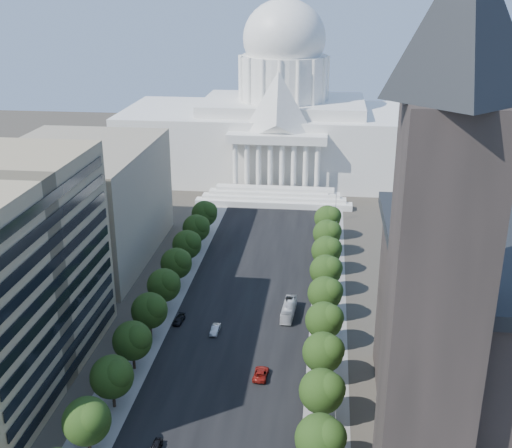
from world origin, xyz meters
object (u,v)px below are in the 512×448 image
at_px(car_red, 261,374).
at_px(car_dark_b, 179,320).
at_px(city_bus, 289,310).
at_px(car_dark_a, 156,447).
at_px(car_silver, 215,330).

bearing_deg(car_red, car_dark_b, -40.10).
bearing_deg(city_bus, car_dark_a, -107.25).
bearing_deg(car_silver, car_dark_a, -91.78).
xyz_separation_m(car_silver, car_dark_b, (-8.67, 3.38, -0.10)).
distance_m(car_silver, car_dark_b, 9.31).
bearing_deg(car_dark_b, car_red, -36.13).
distance_m(car_dark_a, car_red, 26.29).
height_order(car_silver, car_dark_b, car_silver).
bearing_deg(car_dark_b, city_bus, 20.99).
distance_m(car_dark_a, city_bus, 49.98).
relative_size(car_silver, city_bus, 0.43).
relative_size(car_dark_b, city_bus, 0.43).
height_order(car_red, car_dark_b, car_red).
height_order(car_dark_a, city_bus, city_bus).
distance_m(car_dark_a, car_silver, 37.38).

